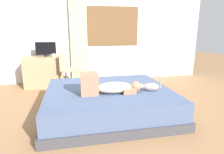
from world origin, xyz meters
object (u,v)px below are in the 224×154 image
at_px(desk, 44,71).
at_px(bed, 109,101).
at_px(cat, 150,87).
at_px(chair_by_desk, 67,67).
at_px(person_lying, 108,86).
at_px(tv_monitor, 46,49).
at_px(cup, 54,55).

bearing_deg(desk, bed, -56.70).
distance_m(cat, chair_by_desk, 2.27).
distance_m(person_lying, desk, 2.46).
height_order(person_lying, tv_monitor, tv_monitor).
height_order(tv_monitor, chair_by_desk, tv_monitor).
height_order(bed, chair_by_desk, chair_by_desk).
distance_m(cat, cup, 2.63).
bearing_deg(person_lying, desk, 119.52).
bearing_deg(cat, chair_by_desk, 125.51).
xyz_separation_m(person_lying, chair_by_desk, (-0.64, 1.83, -0.03)).
bearing_deg(cup, chair_by_desk, -34.48).
distance_m(tv_monitor, cup, 0.26).
relative_size(bed, person_lying, 2.20).
bearing_deg(desk, person_lying, -60.48).
height_order(bed, tv_monitor, tv_monitor).
height_order(cat, cup, cup).
xyz_separation_m(person_lying, desk, (-1.21, 2.13, -0.17)).
xyz_separation_m(person_lying, tv_monitor, (-1.13, 2.13, 0.38)).
bearing_deg(person_lying, cup, 114.80).
bearing_deg(chair_by_desk, cup, 145.52).
distance_m(bed, tv_monitor, 2.36).
bearing_deg(cup, person_lying, -65.20).
bearing_deg(cat, person_lying, 178.65).
distance_m(cat, tv_monitor, 2.84).
bearing_deg(cat, desk, 131.22).
xyz_separation_m(bed, desk, (-1.26, 1.92, 0.16)).
relative_size(tv_monitor, cup, 6.34).
xyz_separation_m(cat, tv_monitor, (-1.80, 2.15, 0.43)).
bearing_deg(bed, cat, -20.49).
relative_size(desk, chair_by_desk, 1.05).
xyz_separation_m(bed, cat, (0.62, -0.23, 0.28)).
xyz_separation_m(bed, chair_by_desk, (-0.70, 1.62, 0.30)).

